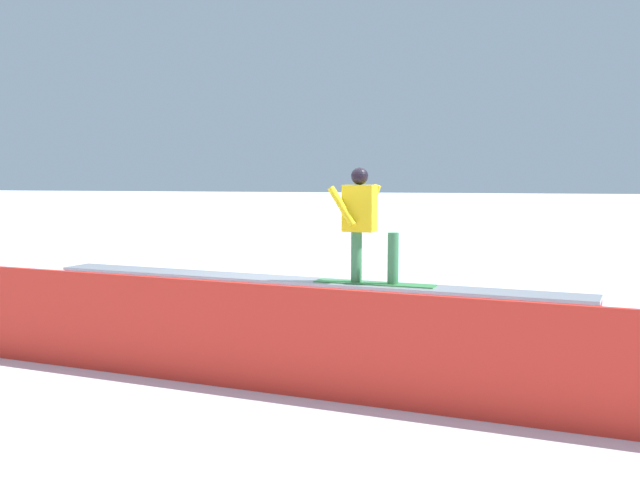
% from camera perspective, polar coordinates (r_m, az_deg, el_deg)
% --- Properties ---
extents(ground_plane, '(120.00, 120.00, 0.00)m').
position_cam_1_polar(ground_plane, '(10.09, -1.56, -5.78)').
color(ground_plane, white).
extents(grind_box, '(7.48, 2.04, 0.50)m').
position_cam_1_polar(grind_box, '(10.05, -1.56, -4.51)').
color(grind_box, red).
rests_on(grind_box, ground_plane).
extents(snowboarder, '(1.59, 0.52, 1.47)m').
position_cam_1_polar(snowboarder, '(9.57, 3.32, 1.44)').
color(snowboarder, '#398D45').
rests_on(snowboarder, grind_box).
extents(safety_fence, '(9.93, 2.08, 0.95)m').
position_cam_1_polar(safety_fence, '(6.88, -8.13, -6.98)').
color(safety_fence, red).
rests_on(safety_fence, ground_plane).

